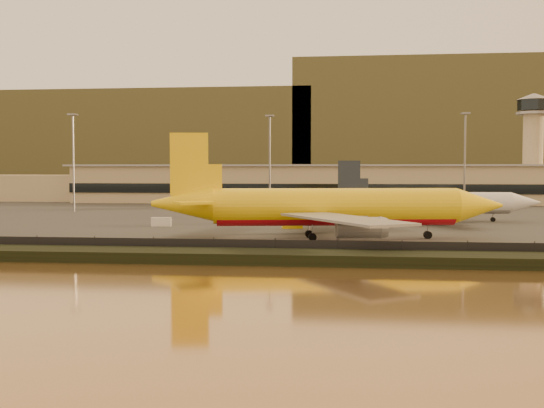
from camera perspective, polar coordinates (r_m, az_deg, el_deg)
The scene contains 12 objects.
ground at distance 100.50m, azimuth -0.03°, elevation -3.58°, with size 900.00×900.00×0.00m, color black.
embankment at distance 83.68m, azimuth -1.41°, elevation -4.43°, with size 320.00×7.00×1.40m, color black.
tarmac at distance 194.83m, azimuth 3.26°, elevation -0.37°, with size 320.00×220.00×0.20m, color #2D2D2D.
perimeter_fence at distance 87.54m, azimuth -1.04°, elevation -3.71°, with size 300.00×0.05×2.20m, color black.
terminal_building at distance 226.28m, azimuth 0.06°, elevation 1.66°, with size 202.00×25.00×12.60m.
control_tower at distance 237.61m, azimuth 21.01°, elevation 5.25°, with size 11.20×11.20×35.50m.
apron_light_masts at distance 174.22m, azimuth 7.82°, elevation 4.35°, with size 152.20×12.20×25.40m.
distant_hills at distance 440.79m, azimuth 2.51°, elevation 5.58°, with size 470.00×160.00×70.00m.
dhl_cargo_jet at distance 108.95m, azimuth 4.84°, elevation -0.31°, with size 56.48×54.65×16.90m.
white_narrowbody_jet at distance 149.29m, azimuth 13.29°, elevation 0.06°, with size 45.20×44.07×12.99m.
gse_vehicle_yellow at distance 128.49m, azimuth 1.70°, elevation -1.68°, with size 3.80×1.71×1.71m, color yellow.
gse_vehicle_white at distance 135.02m, azimuth -9.25°, elevation -1.48°, with size 3.82×1.72×1.72m, color white.
Camera 1 is at (11.77, -99.14, 11.52)m, focal length 45.00 mm.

